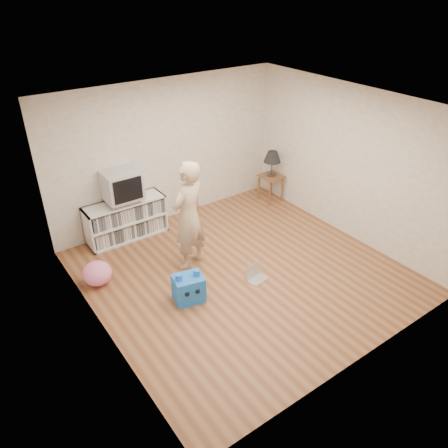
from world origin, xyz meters
The scene contains 13 objects.
ground centered at (0.00, 0.00, 0.00)m, with size 4.50×4.50×0.00m, color brown.
walls centered at (0.00, 0.00, 1.30)m, with size 4.52×4.52×2.60m.
ceiling centered at (0.00, 0.00, 2.60)m, with size 4.50×4.50×0.01m, color white.
media_unit centered at (-1.02, 2.04, 0.35)m, with size 1.40×0.45×0.70m.
dvd_deck centered at (-1.02, 2.02, 0.73)m, with size 0.45×0.35×0.07m, color gray.
crt_tv centered at (-1.02, 2.02, 1.02)m, with size 0.60×0.53×0.50m.
side_table centered at (1.99, 1.65, 0.42)m, with size 0.42×0.42×0.55m.
table_lamp centered at (1.99, 1.65, 0.94)m, with size 0.34×0.34×0.52m.
person centered at (-0.55, 0.65, 0.89)m, with size 0.65×0.43×1.79m, color tan.
laptop centered at (0.07, -0.25, 0.06)m, with size 0.34×0.29×0.21m.
playing_cards centered at (0.18, -0.06, 0.01)m, with size 0.07×0.09×0.02m, color #4766BF.
plush_blue centered at (-1.03, -0.08, 0.21)m, with size 0.48×0.42×0.48m.
plush_pink centered at (-1.95, 1.04, 0.18)m, with size 0.43×0.43×0.37m, color pink.
Camera 1 is at (-3.45, -4.38, 4.13)m, focal length 35.00 mm.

